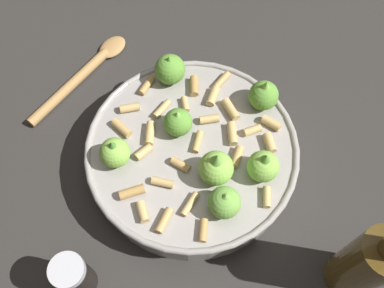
{
  "coord_description": "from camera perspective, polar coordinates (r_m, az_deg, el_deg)",
  "views": [
    {
      "loc": [
        -0.01,
        0.26,
        0.58
      ],
      "look_at": [
        0.0,
        0.0,
        0.06
      ],
      "focal_mm": 40.07,
      "sensor_mm": 36.0,
      "label": 1
    }
  ],
  "objects": [
    {
      "name": "ground_plane",
      "position": [
        0.63,
        -0.0,
        -2.63
      ],
      "size": [
        2.4,
        2.4,
        0.0
      ],
      "primitive_type": "plane",
      "color": "#2D2B28"
    },
    {
      "name": "cooking_pan",
      "position": [
        0.6,
        0.18,
        -1.16
      ],
      "size": [
        0.29,
        0.29,
        0.11
      ],
      "color": "#9E9993",
      "rests_on": "ground"
    },
    {
      "name": "pepper_shaker",
      "position": [
        0.56,
        -15.36,
        -16.59
      ],
      "size": [
        0.04,
        0.04,
        0.09
      ],
      "color": "black",
      "rests_on": "ground"
    },
    {
      "name": "olive_oil_bottle",
      "position": [
        0.55,
        22.24,
        -14.48
      ],
      "size": [
        0.06,
        0.06,
        0.19
      ],
      "color": "#4C3814",
      "rests_on": "ground"
    },
    {
      "name": "wooden_spoon",
      "position": [
        0.73,
        -14.09,
        9.22
      ],
      "size": [
        0.14,
        0.19,
        0.02
      ],
      "color": "#B2844C",
      "rests_on": "ground"
    }
  ]
}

